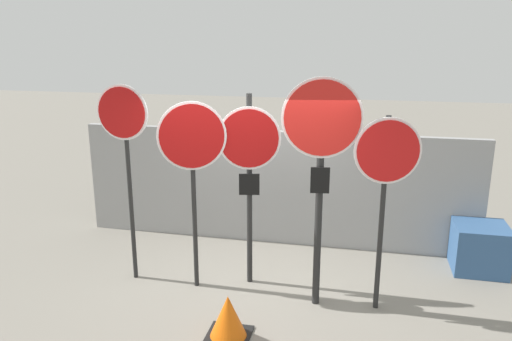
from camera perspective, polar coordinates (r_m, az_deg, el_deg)
The scene contains 9 objects.
ground_plane at distance 6.70m, azimuth -0.20°, elevation -13.04°, with size 40.00×40.00×0.00m, color gray.
fence_back at distance 7.73m, azimuth 2.18°, elevation -1.97°, with size 6.14×0.12×1.78m.
stop_sign_0 at distance 6.44m, azimuth -14.82°, elevation 4.03°, with size 0.69×0.13×2.60m.
stop_sign_1 at distance 6.07m, azimuth -7.30°, elevation 2.38°, with size 0.79×0.32×2.42m.
stop_sign_2 at distance 6.16m, azimuth -0.78°, elevation 1.59°, with size 0.77×0.19×2.50m.
stop_sign_3 at distance 5.62m, azimuth 7.44°, elevation 2.34°, with size 0.90×0.20×2.75m.
stop_sign_4 at distance 5.70m, azimuth 14.66°, elevation 0.22°, with size 0.74×0.19×2.33m.
traffic_cone_0 at distance 5.60m, azimuth -3.21°, elevation -16.38°, with size 0.48×0.48×0.49m.
storage_crate at distance 7.64m, azimuth 24.17°, elevation -8.05°, with size 0.71×0.68×0.66m.
Camera 1 is at (1.26, -5.76, 3.18)m, focal length 35.00 mm.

